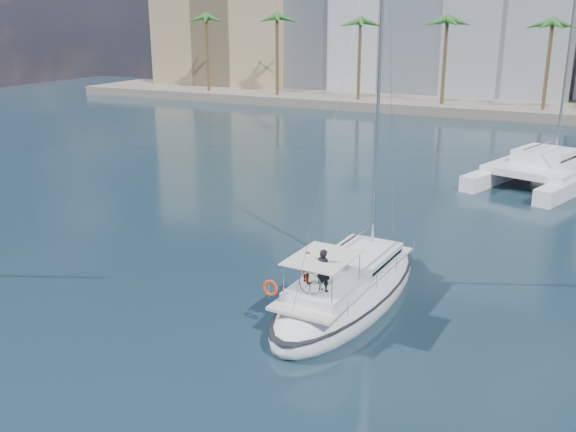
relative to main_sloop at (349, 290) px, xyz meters
The scene contains 8 objects.
ground 3.75m from the main_sloop, behind, with size 160.00×160.00×0.00m, color black.
quay 61.13m from the main_sloop, 93.48° to the left, with size 120.00×14.00×1.20m, color gray.
building_tan_left 83.44m from the main_sloop, 123.52° to the left, with size 22.00×14.00×22.00m, color tan.
palm_left 69.05m from the main_sloop, 123.48° to the left, with size 3.60×3.60×12.30m.
palm_centre 57.96m from the main_sloop, 93.73° to the left, with size 3.60×3.60×12.30m.
main_sloop is the anchor object (origin of this frame).
catamaran 25.88m from the main_sloop, 77.48° to the left, with size 10.13×14.24×18.66m.
seagull 4.39m from the main_sloop, 128.35° to the left, with size 1.21×0.52×0.22m.
Camera 1 is at (12.20, -23.81, 11.71)m, focal length 40.00 mm.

